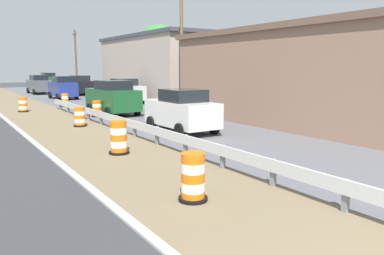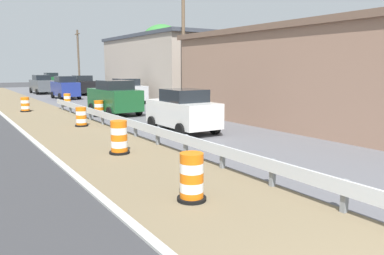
{
  "view_description": "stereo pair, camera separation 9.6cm",
  "coord_description": "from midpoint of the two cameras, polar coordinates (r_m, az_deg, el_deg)",
  "views": [
    {
      "loc": [
        -4.06,
        -1.3,
        2.95
      ],
      "look_at": [
        2.34,
        8.36,
        1.08
      ],
      "focal_mm": 34.94,
      "sensor_mm": 36.0,
      "label": 1
    },
    {
      "loc": [
        -3.98,
        -1.36,
        2.95
      ],
      "look_at": [
        2.34,
        8.36,
        1.08
      ],
      "focal_mm": 34.94,
      "sensor_mm": 36.0,
      "label": 2
    }
  ],
  "objects": [
    {
      "name": "traffic_barrel_nearest",
      "position": [
        8.36,
        0.28,
        -7.9
      ],
      "size": [
        0.66,
        0.66,
        1.09
      ],
      "color": "orange",
      "rests_on": "ground"
    },
    {
      "name": "traffic_barrel_close",
      "position": [
        13.08,
        -10.86,
        -1.69
      ],
      "size": [
        0.7,
        0.7,
        1.15
      ],
      "color": "orange",
      "rests_on": "ground"
    },
    {
      "name": "traffic_barrel_mid",
      "position": [
        19.64,
        -16.4,
        1.44
      ],
      "size": [
        0.65,
        0.65,
        0.97
      ],
      "color": "orange",
      "rests_on": "ground"
    },
    {
      "name": "traffic_barrel_far",
      "position": [
        23.27,
        -13.9,
        2.7
      ],
      "size": [
        0.69,
        0.69,
        0.98
      ],
      "color": "orange",
      "rests_on": "ground"
    },
    {
      "name": "traffic_barrel_farther",
      "position": [
        27.46,
        -24.01,
        3.12
      ],
      "size": [
        0.68,
        0.68,
        0.97
      ],
      "color": "orange",
      "rests_on": "ground"
    },
    {
      "name": "traffic_barrel_farthest",
      "position": [
        30.29,
        -18.41,
        3.93
      ],
      "size": [
        0.64,
        0.64,
        0.97
      ],
      "color": "orange",
      "rests_on": "ground"
    },
    {
      "name": "car_lead_near_lane",
      "position": [
        37.35,
        -18.72,
        5.8
      ],
      "size": [
        1.97,
        4.12,
        2.15
      ],
      "rotation": [
        0.0,
        0.0,
        1.58
      ],
      "color": "navy",
      "rests_on": "ground"
    },
    {
      "name": "car_trailing_near_lane",
      "position": [
        56.91,
        -20.6,
        6.72
      ],
      "size": [
        2.03,
        4.42,
        2.21
      ],
      "rotation": [
        0.0,
        0.0,
        -1.59
      ],
      "color": "#195128",
      "rests_on": "ground"
    },
    {
      "name": "car_lead_far_lane",
      "position": [
        45.91,
        -21.92,
        6.14
      ],
      "size": [
        2.03,
        4.8,
        2.11
      ],
      "rotation": [
        0.0,
        0.0,
        1.59
      ],
      "color": "#4C5156",
      "rests_on": "ground"
    },
    {
      "name": "car_mid_far_lane",
      "position": [
        42.74,
        -16.24,
        6.24
      ],
      "size": [
        2.08,
        4.59,
        2.09
      ],
      "rotation": [
        0.0,
        0.0,
        -1.55
      ],
      "color": "black",
      "rests_on": "ground"
    },
    {
      "name": "car_trailing_far_lane",
      "position": [
        17.15,
        -1.28,
        2.59
      ],
      "size": [
        2.02,
        4.05,
        1.97
      ],
      "rotation": [
        0.0,
        0.0,
        1.56
      ],
      "color": "silver",
      "rests_on": "ground"
    },
    {
      "name": "car_distant_a",
      "position": [
        31.71,
        -9.78,
        5.53
      ],
      "size": [
        2.11,
        4.12,
        2.03
      ],
      "rotation": [
        0.0,
        0.0,
        -1.57
      ],
      "color": "silver",
      "rests_on": "ground"
    },
    {
      "name": "car_distant_b",
      "position": [
        24.15,
        -11.65,
        4.52
      ],
      "size": [
        2.27,
        4.52,
        2.15
      ],
      "rotation": [
        0.0,
        0.0,
        1.61
      ],
      "color": "#195128",
      "rests_on": "ground"
    },
    {
      "name": "roadside_shop_near",
      "position": [
        21.3,
        19.79,
        7.43
      ],
      "size": [
        8.54,
        16.48,
        4.98
      ],
      "color": "#93705B",
      "rests_on": "ground"
    },
    {
      "name": "roadside_shop_far",
      "position": [
        36.66,
        -4.33,
        9.19
      ],
      "size": [
        6.72,
        15.14,
        5.94
      ],
      "color": "#AD9E8E",
      "rests_on": "ground"
    },
    {
      "name": "utility_pole_mid",
      "position": [
        26.77,
        -1.23,
        13.11
      ],
      "size": [
        0.24,
        1.8,
        9.26
      ],
      "color": "brown",
      "rests_on": "ground"
    },
    {
      "name": "utility_pole_far",
      "position": [
        49.39,
        -16.87,
        9.89
      ],
      "size": [
        0.24,
        1.8,
        7.52
      ],
      "color": "brown",
      "rests_on": "ground"
    },
    {
      "name": "tree_roadside",
      "position": [
        35.65,
        -4.54,
        12.53
      ],
      "size": [
        4.0,
        4.0,
        6.88
      ],
      "color": "brown",
      "rests_on": "ground"
    }
  ]
}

